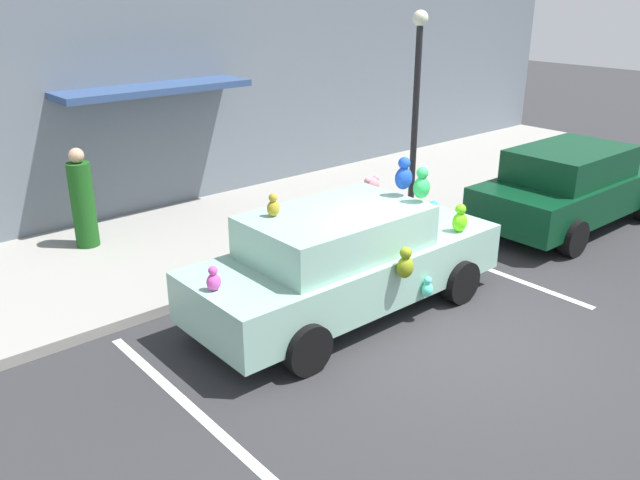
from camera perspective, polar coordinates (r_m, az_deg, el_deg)
name	(u,v)px	position (r m, az deg, el deg)	size (l,w,h in m)	color
ground_plane	(459,334)	(8.92, 12.05, -8.04)	(60.00, 60.00, 0.00)	#2D2D30
sidewalk	(245,229)	(12.23, -6.58, 1.00)	(24.00, 4.00, 0.15)	gray
storefront_building	(175,47)	(13.36, -12.60, 16.13)	(24.00, 1.25, 6.40)	slate
parking_stripe_front	(489,269)	(10.95, 14.60, -2.51)	(0.12, 3.60, 0.01)	silver
parking_stripe_rear	(186,403)	(7.58, -11.67, -13.77)	(0.12, 3.60, 0.01)	silver
plush_covered_car	(346,260)	(8.95, 2.30, -1.72)	(4.63, 2.00, 2.10)	#91C1AC
parked_sedan_behind	(572,186)	(13.16, 21.15, 4.43)	(4.42, 1.94, 1.54)	#0A381E
teddy_bear_on_sidewalk	(371,199)	(12.43, 4.49, 3.62)	(0.42, 0.35, 0.81)	pink
street_lamp_post	(416,93)	(12.39, 8.43, 12.60)	(0.28, 0.28, 3.76)	black
pedestrian_near_shopfront	(83,202)	(11.61, -20.04, 3.16)	(0.39, 0.39, 1.70)	#1A5319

